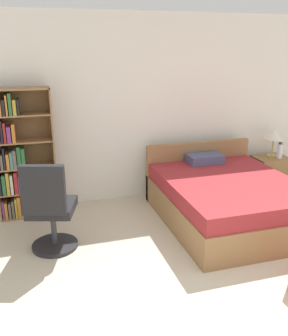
{
  "coord_description": "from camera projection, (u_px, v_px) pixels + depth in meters",
  "views": [
    {
      "loc": [
        -1.56,
        -1.86,
        2.17
      ],
      "look_at": [
        -0.41,
        1.98,
        0.84
      ],
      "focal_mm": 40.0,
      "sensor_mm": 36.0,
      "label": 1
    }
  ],
  "objects": [
    {
      "name": "water_bottle",
      "position": [
        280.0,
        151.0,
        5.72
      ],
      "size": [
        0.08,
        0.08,
        0.25
      ],
      "color": "silver",
      "rests_on": "nightstand"
    },
    {
      "name": "office_chair",
      "position": [
        50.0,
        210.0,
        3.98
      ],
      "size": [
        0.6,
        0.67,
        1.06
      ],
      "color": "#232326",
      "rests_on": "ground_plane"
    },
    {
      "name": "bookshelf",
      "position": [
        17.0,
        156.0,
        4.75
      ],
      "size": [
        0.74,
        0.3,
        1.68
      ],
      "color": "olive",
      "rests_on": "ground_plane"
    },
    {
      "name": "wall_back",
      "position": [
        146.0,
        109.0,
        5.33
      ],
      "size": [
        9.0,
        0.06,
        2.6
      ],
      "color": "white",
      "rests_on": "ground_plane"
    },
    {
      "name": "bed",
      "position": [
        226.0,
        198.0,
        4.8
      ],
      "size": [
        1.59,
        1.96,
        0.83
      ],
      "color": "olive",
      "rests_on": "ground_plane"
    },
    {
      "name": "table_lamp",
      "position": [
        274.0,
        134.0,
        5.76
      ],
      "size": [
        0.27,
        0.27,
        0.45
      ],
      "color": "tan",
      "rests_on": "nightstand"
    },
    {
      "name": "nightstand",
      "position": [
        270.0,
        172.0,
        5.91
      ],
      "size": [
        0.52,
        0.41,
        0.51
      ],
      "color": "olive",
      "rests_on": "ground_plane"
    }
  ]
}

